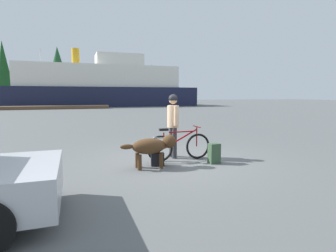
# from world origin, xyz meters

# --- Properties ---
(ground_plane) EXTENTS (160.00, 160.00, 0.00)m
(ground_plane) POSITION_xyz_m (0.00, 0.00, 0.00)
(ground_plane) COLOR #595B5B
(bicycle) EXTENTS (1.78, 0.44, 0.90)m
(bicycle) POSITION_xyz_m (0.17, 0.03, 0.38)
(bicycle) COLOR black
(bicycle) RESTS_ON ground_plane
(person_cyclist) EXTENTS (0.32, 0.53, 1.77)m
(person_cyclist) POSITION_xyz_m (0.14, 0.41, 1.07)
(person_cyclist) COLOR #333338
(person_cyclist) RESTS_ON ground_plane
(dog) EXTENTS (1.37, 0.44, 0.78)m
(dog) POSITION_xyz_m (-0.70, -0.44, 0.52)
(dog) COLOR #472D19
(dog) RESTS_ON ground_plane
(backpack) EXTENTS (0.29, 0.22, 0.51)m
(backpack) POSITION_xyz_m (0.91, -0.55, 0.26)
(backpack) COLOR #334C33
(backpack) RESTS_ON ground_plane
(handbag_pannier) EXTENTS (0.35, 0.24, 0.32)m
(handbag_pannier) POSITION_xyz_m (-0.53, -0.30, 0.16)
(handbag_pannier) COLOR black
(handbag_pannier) RESTS_ON ground_plane
(dock_pier) EXTENTS (14.12, 2.25, 0.40)m
(dock_pier) POSITION_xyz_m (-5.22, 29.64, 0.20)
(dock_pier) COLOR brown
(dock_pier) RESTS_ON ground_plane
(ferry_boat) EXTENTS (28.74, 7.70, 8.45)m
(ferry_boat) POSITION_xyz_m (1.75, 36.22, 2.95)
(ferry_boat) COLOR #191E38
(ferry_boat) RESTS_ON ground_plane
(sailboat_moored) EXTENTS (7.86, 2.20, 8.62)m
(sailboat_moored) POSITION_xyz_m (-6.80, 39.26, 0.50)
(sailboat_moored) COLOR navy
(sailboat_moored) RESTS_ON ground_plane
(pine_tree_far_left) EXTENTS (3.23, 3.23, 11.36)m
(pine_tree_far_left) POSITION_xyz_m (-14.01, 49.98, 6.67)
(pine_tree_far_left) COLOR #4C331E
(pine_tree_far_left) RESTS_ON ground_plane
(pine_tree_center) EXTENTS (4.28, 4.28, 10.58)m
(pine_tree_center) POSITION_xyz_m (-4.85, 48.58, 6.67)
(pine_tree_center) COLOR #4C331E
(pine_tree_center) RESTS_ON ground_plane
(pine_tree_far_right) EXTENTS (3.35, 3.35, 8.21)m
(pine_tree_far_right) POSITION_xyz_m (13.79, 50.80, 5.13)
(pine_tree_far_right) COLOR #4C331E
(pine_tree_far_right) RESTS_ON ground_plane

